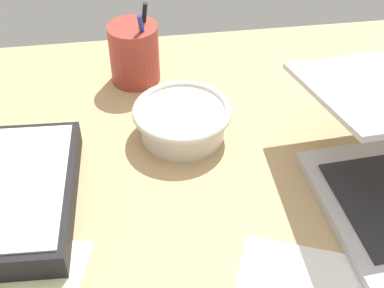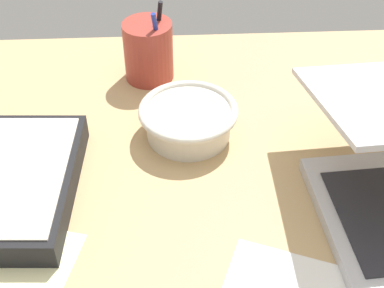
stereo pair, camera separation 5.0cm
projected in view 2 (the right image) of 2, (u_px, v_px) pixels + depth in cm
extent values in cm
cube|color=tan|center=(213.00, 227.00, 72.33)|extent=(140.00, 100.00, 2.00)
cylinder|color=silver|center=(188.00, 123.00, 83.94)|extent=(13.24, 13.24, 4.78)
torus|color=silver|center=(188.00, 111.00, 82.37)|extent=(15.58, 15.58, 1.25)
cylinder|color=#9E382D|center=(148.00, 51.00, 94.43)|extent=(8.72, 8.72, 10.68)
cylinder|color=black|center=(157.00, 34.00, 94.21)|extent=(2.40, 2.43, 13.37)
cylinder|color=#233899|center=(159.00, 45.00, 92.04)|extent=(2.18, 2.64, 12.85)
cube|color=silver|center=(9.00, 172.00, 72.90)|extent=(16.54, 24.20, 0.30)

